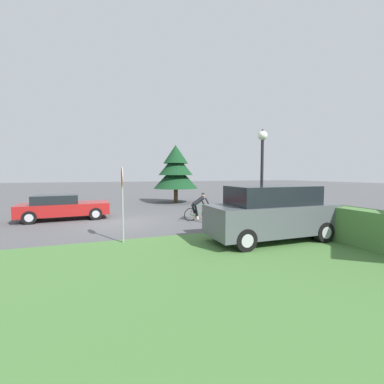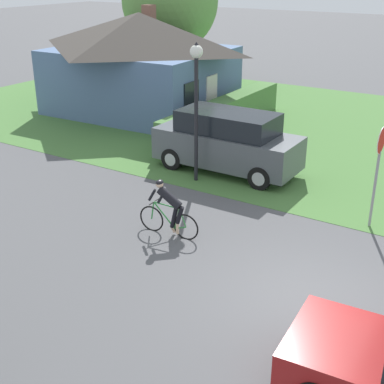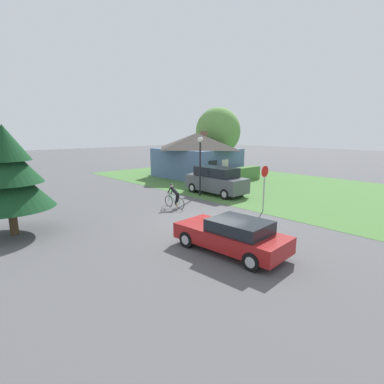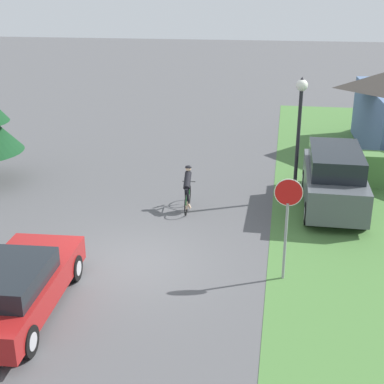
% 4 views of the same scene
% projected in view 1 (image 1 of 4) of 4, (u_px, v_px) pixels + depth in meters
% --- Properties ---
extents(ground_plane, '(140.00, 140.00, 0.00)m').
position_uv_depth(ground_plane, '(119.00, 222.00, 12.93)').
color(ground_plane, '#515154').
extents(sedan_left_lane, '(2.14, 4.54, 1.34)m').
position_uv_depth(sedan_left_lane, '(63.00, 207.00, 13.70)').
color(sedan_left_lane, maroon).
rests_on(sedan_left_lane, ground).
extents(cyclist, '(0.44, 1.70, 1.47)m').
position_uv_depth(cyclist, '(199.00, 207.00, 13.47)').
color(cyclist, black).
rests_on(cyclist, ground).
extents(parked_suv_right, '(1.92, 4.74, 2.01)m').
position_uv_depth(parked_suv_right, '(272.00, 213.00, 9.33)').
color(parked_suv_right, '#4C5156').
rests_on(parked_suv_right, ground).
extents(stop_sign, '(0.69, 0.07, 2.68)m').
position_uv_depth(stop_sign, '(122.00, 190.00, 8.96)').
color(stop_sign, gray).
rests_on(stop_sign, ground).
extents(street_lamp, '(0.39, 0.39, 4.27)m').
position_uv_depth(street_lamp, '(262.00, 159.00, 10.49)').
color(street_lamp, black).
rests_on(street_lamp, ground).
extents(conifer_tall_near, '(3.70, 3.70, 4.87)m').
position_uv_depth(conifer_tall_near, '(176.00, 170.00, 21.57)').
color(conifer_tall_near, '#4C3823').
rests_on(conifer_tall_near, ground).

